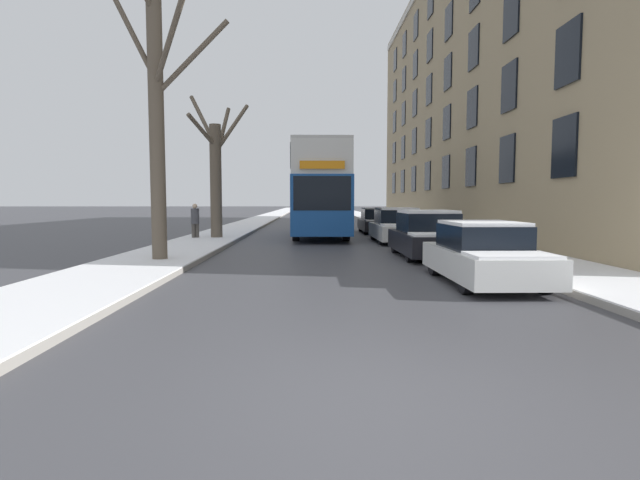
{
  "coord_description": "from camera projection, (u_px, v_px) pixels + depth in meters",
  "views": [
    {
      "loc": [
        -0.85,
        -4.28,
        1.78
      ],
      "look_at": [
        -0.45,
        15.7,
        0.21
      ],
      "focal_mm": 28.0,
      "sensor_mm": 36.0,
      "label": 1
    }
  ],
  "objects": [
    {
      "name": "ground_plane",
      "position": [
        406.0,
        401.0,
        4.42
      ],
      "size": [
        320.0,
        320.0,
        0.0
      ],
      "primitive_type": "plane",
      "color": "#424247"
    },
    {
      "name": "sidewalk_left",
      "position": [
        271.0,
        216.0,
        57.14
      ],
      "size": [
        2.71,
        130.0,
        0.16
      ],
      "color": "gray",
      "rests_on": "ground"
    },
    {
      "name": "sidewalk_right",
      "position": [
        364.0,
        216.0,
        57.35
      ],
      "size": [
        2.71,
        130.0,
        0.16
      ],
      "color": "gray",
      "rests_on": "ground"
    },
    {
      "name": "terrace_facade_right",
      "position": [
        514.0,
        88.0,
        29.37
      ],
      "size": [
        9.1,
        38.98,
        16.83
      ],
      "color": "tan",
      "rests_on": "ground"
    },
    {
      "name": "bare_tree_left_0",
      "position": [
        157.0,
        114.0,
        13.62
      ],
      "size": [
        3.51,
        2.81,
        8.52
      ],
      "color": "brown",
      "rests_on": "ground"
    },
    {
      "name": "bare_tree_left_1",
      "position": [
        216.0,
        172.0,
        22.22
      ],
      "size": [
        2.76,
        3.32,
        6.65
      ],
      "color": "brown",
      "rests_on": "ground"
    },
    {
      "name": "double_decker_bus",
      "position": [
        320.0,
        187.0,
        25.1
      ],
      "size": [
        2.6,
        10.52,
        4.4
      ],
      "color": "#194C99",
      "rests_on": "ground"
    },
    {
      "name": "parked_car_0",
      "position": [
        484.0,
        255.0,
        10.74
      ],
      "size": [
        1.74,
        4.03,
        1.33
      ],
      "color": "silver",
      "rests_on": "ground"
    },
    {
      "name": "parked_car_1",
      "position": [
        428.0,
        236.0,
        15.78
      ],
      "size": [
        1.89,
        4.24,
        1.49
      ],
      "color": "black",
      "rests_on": "ground"
    },
    {
      "name": "parked_car_2",
      "position": [
        397.0,
        226.0,
        21.53
      ],
      "size": [
        1.89,
        4.5,
        1.49
      ],
      "color": "silver",
      "rests_on": "ground"
    },
    {
      "name": "parked_car_3",
      "position": [
        377.0,
        221.0,
        27.87
      ],
      "size": [
        1.8,
        4.08,
        1.4
      ],
      "color": "black",
      "rests_on": "ground"
    },
    {
      "name": "pedestrian_left_sidewalk",
      "position": [
        195.0,
        221.0,
        22.06
      ],
      "size": [
        0.36,
        0.36,
        1.66
      ],
      "rotation": [
        0.0,
        0.0,
        3.65
      ],
      "color": "#4C4742",
      "rests_on": "ground"
    }
  ]
}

